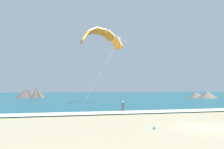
{
  "coord_description": "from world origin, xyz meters",
  "views": [
    {
      "loc": [
        -12.72,
        -17.44,
        3.84
      ],
      "look_at": [
        -5.93,
        14.39,
        5.87
      ],
      "focal_mm": 32.67,
      "sensor_mm": 36.0,
      "label": 1
    }
  ],
  "objects_px": {
    "surfboard": "(123,112)",
    "kitesurfer": "(123,106)",
    "kite_primary": "(101,36)",
    "beach_ball": "(155,128)"
  },
  "relations": [
    {
      "from": "surfboard",
      "to": "kitesurfer",
      "type": "height_order",
      "value": "kitesurfer"
    },
    {
      "from": "kite_primary",
      "to": "beach_ball",
      "type": "height_order",
      "value": "kite_primary"
    },
    {
      "from": "kite_primary",
      "to": "beach_ball",
      "type": "bearing_deg",
      "value": -83.0
    },
    {
      "from": "surfboard",
      "to": "kite_primary",
      "type": "relative_size",
      "value": 0.11
    },
    {
      "from": "surfboard",
      "to": "beach_ball",
      "type": "height_order",
      "value": "beach_ball"
    },
    {
      "from": "surfboard",
      "to": "beach_ball",
      "type": "xyz_separation_m",
      "value": [
        -0.53,
        -13.07,
        0.11
      ]
    },
    {
      "from": "kitesurfer",
      "to": "kite_primary",
      "type": "relative_size",
      "value": 0.13
    },
    {
      "from": "surfboard",
      "to": "kite_primary",
      "type": "bearing_deg",
      "value": 120.26
    },
    {
      "from": "surfboard",
      "to": "kite_primary",
      "type": "distance_m",
      "value": 13.99
    },
    {
      "from": "kitesurfer",
      "to": "beach_ball",
      "type": "bearing_deg",
      "value": -92.35
    }
  ]
}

